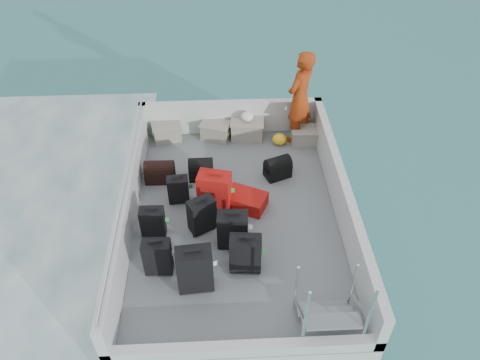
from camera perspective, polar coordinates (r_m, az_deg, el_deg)
The scene contains 23 objects.
ground at distance 8.29m, azimuth -0.47°, elevation -7.37°, with size 160.00×160.00×0.00m, color #1B5E5C.
ferry_hull at distance 8.06m, azimuth -0.48°, elevation -5.97°, with size 3.60×5.00×0.60m, color silver.
deck at distance 7.83m, azimuth -0.49°, elevation -4.45°, with size 3.30×4.70×0.02m, color slate.
deck_fittings at distance 7.35m, azimuth 2.30°, elevation -4.09°, with size 3.60×5.00×0.90m.
suitcase_0 at distance 6.95m, azimuth -10.00°, elevation -9.27°, with size 0.40×0.23×0.63m, color black.
suitcase_1 at distance 7.46m, azimuth -10.57°, elevation -5.15°, with size 0.37×0.21×0.56m, color black.
suitcase_2 at distance 7.98m, azimuth -7.54°, elevation -1.20°, with size 0.35×0.21×0.51m, color black.
suitcase_3 at distance 6.65m, azimuth -5.52°, elevation -10.84°, with size 0.50×0.29×0.76m, color black.
suitcase_4 at distance 7.43m, azimuth -4.65°, elevation -4.32°, with size 0.42×0.25×0.62m, color black.
suitcase_5 at distance 7.72m, azimuth -3.11°, elevation -1.46°, with size 0.53×0.32×0.73m, color #A90D0F.
suitcase_6 at distance 6.88m, azimuth 0.66°, elevation -9.00°, with size 0.46×0.27×0.64m, color black.
suitcase_7 at distance 7.17m, azimuth -0.91°, elevation -6.12°, with size 0.47×0.27×0.65m, color black.
suitcase_8 at distance 7.90m, azimuth 0.75°, elevation -2.51°, with size 0.43×0.66×0.26m, color #A90D0F.
duffel_0 at distance 8.49m, azimuth -9.74°, elevation 0.81°, with size 0.52×0.30×0.32m, color black, non-canonical shape.
duffel_1 at distance 8.46m, azimuth -4.77°, elevation 1.15°, with size 0.44×0.30×0.32m, color black, non-canonical shape.
duffel_2 at distance 8.49m, azimuth 4.61°, elevation 1.32°, with size 0.45×0.30×0.32m, color black, non-canonical shape.
crate_0 at distance 9.45m, azimuth -8.89°, elevation 5.71°, with size 0.52×0.36×0.32m, color gray.
crate_1 at distance 9.39m, azimuth -2.97°, elevation 5.95°, with size 0.53×0.37×0.32m, color gray.
crate_2 at distance 9.39m, azimuth 0.88°, elevation 6.19°, with size 0.61×0.42×0.37m, color gray.
crate_3 at distance 9.33m, azimuth 7.93°, elevation 5.27°, with size 0.52×0.36×0.31m, color gray.
yellow_bag at distance 9.28m, azimuth 4.84°, elevation 4.97°, with size 0.28×0.26×0.22m, color yellow.
white_bag at distance 9.23m, azimuth 0.90°, elevation 7.58°, with size 0.24×0.24×0.18m, color white.
passenger at distance 9.02m, azimuth 7.30°, elevation 9.91°, with size 0.69×0.45×1.87m, color #CB4413.
Camera 1 is at (-0.20, -5.42, 6.26)m, focal length 35.00 mm.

